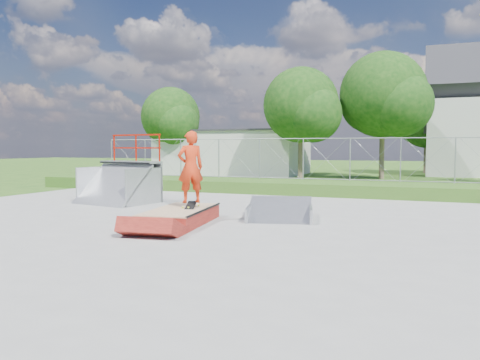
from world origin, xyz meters
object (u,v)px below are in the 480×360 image
object	(u,v)px
grind_box	(180,217)
quarter_pipe	(116,169)
flat_bank_ramp	(280,211)
skater	(191,170)

from	to	relation	value
grind_box	quarter_pipe	world-z (taller)	quarter_pipe
flat_bank_ramp	grind_box	bearing A→B (deg)	-157.78
grind_box	flat_bank_ramp	size ratio (longest dim) A/B	1.58
grind_box	flat_bank_ramp	distance (m)	2.60
quarter_pipe	skater	xyz separation A→B (m)	(4.16, -2.59, 0.16)
grind_box	quarter_pipe	bearing A→B (deg)	135.79
grind_box	skater	world-z (taller)	skater
flat_bank_ramp	quarter_pipe	bearing A→B (deg)	152.98
skater	grind_box	bearing A→B (deg)	31.80
grind_box	quarter_pipe	xyz separation A→B (m)	(-4.05, 2.96, 0.98)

